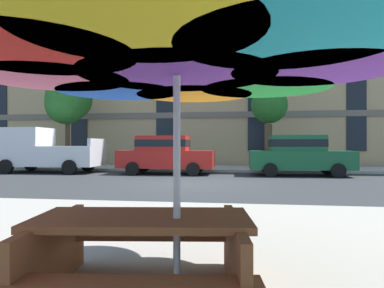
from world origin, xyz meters
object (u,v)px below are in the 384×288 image
at_px(street_tree_left, 68,100).
at_px(street_tree_middle, 269,107).
at_px(pickup_white, 44,152).
at_px(picnic_table, 143,249).
at_px(sedan_green, 299,154).
at_px(sedan_red, 165,154).
at_px(patio_umbrella, 177,49).

bearing_deg(street_tree_left, street_tree_middle, -0.74).
xyz_separation_m(pickup_white, picnic_table, (8.64, -12.66, -0.54)).
xyz_separation_m(pickup_white, street_tree_left, (-0.27, 2.84, 2.92)).
bearing_deg(sedan_green, street_tree_middle, 111.52).
distance_m(sedan_red, picnic_table, 12.93).
height_order(patio_umbrella, picnic_table, patio_umbrella).
height_order(street_tree_middle, picnic_table, street_tree_middle).
xyz_separation_m(street_tree_middle, picnic_table, (-2.40, -15.35, -2.86)).
distance_m(pickup_white, street_tree_middle, 11.59).
distance_m(street_tree_middle, patio_umbrella, 15.58).
bearing_deg(patio_umbrella, sedan_green, 76.04).
xyz_separation_m(sedan_green, picnic_table, (-3.46, -12.66, -0.46)).
relative_size(street_tree_middle, picnic_table, 2.25).
distance_m(sedan_red, patio_umbrella, 13.08).
xyz_separation_m(street_tree_left, picnic_table, (8.91, -15.50, -3.46)).
bearing_deg(sedan_red, pickup_white, 180.00).
bearing_deg(patio_umbrella, sedan_red, 102.71).
xyz_separation_m(street_tree_middle, patio_umbrella, (-2.10, -15.39, -1.19)).
distance_m(pickup_white, picnic_table, 15.34).
bearing_deg(street_tree_left, picnic_table, -60.11).
height_order(street_tree_left, patio_umbrella, street_tree_left).
bearing_deg(sedan_green, patio_umbrella, -103.96).
bearing_deg(pickup_white, picnic_table, -55.69).
height_order(street_tree_middle, patio_umbrella, street_tree_middle).
xyz_separation_m(street_tree_left, street_tree_middle, (11.30, -0.15, -0.60)).
bearing_deg(street_tree_left, patio_umbrella, -59.35).
xyz_separation_m(pickup_white, sedan_red, (6.08, -0.00, -0.08)).
bearing_deg(sedan_green, pickup_white, 180.00).
bearing_deg(picnic_table, street_tree_middle, 81.13).
bearing_deg(picnic_table, patio_umbrella, -7.45).
xyz_separation_m(sedan_red, sedan_green, (6.02, 0.00, 0.00)).
distance_m(sedan_green, street_tree_left, 13.04).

